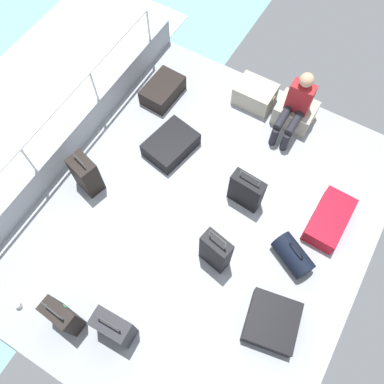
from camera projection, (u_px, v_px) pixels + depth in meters
name	position (u px, v px, depth m)	size (l,w,h in m)	color
ground_plane	(202.00, 219.00, 5.48)	(4.40, 5.20, 0.06)	gray
gunwale_port	(73.00, 142.00, 5.73)	(0.06, 5.20, 0.45)	gray
railing_port	(62.00, 119.00, 5.23)	(0.04, 4.20, 1.02)	silver
sea_wake	(14.00, 124.00, 6.55)	(12.00, 12.00, 0.01)	#6B99A8
cargo_crate_0	(255.00, 94.00, 6.18)	(0.63, 0.46, 0.34)	#9E9989
cargo_crate_1	(295.00, 113.00, 6.02)	(0.61, 0.48, 0.35)	#9E9989
passenger_seated	(296.00, 106.00, 5.62)	(0.34, 0.66, 1.05)	maroon
suitcase_0	(171.00, 145.00, 5.83)	(0.67, 0.83, 0.24)	black
suitcase_1	(246.00, 191.00, 5.30)	(0.47, 0.22, 0.73)	black
suitcase_2	(215.00, 251.00, 4.88)	(0.41, 0.26, 0.90)	black
suitcase_3	(63.00, 316.00, 4.60)	(0.42, 0.23, 0.75)	black
suitcase_4	(272.00, 322.00, 4.74)	(0.70, 0.72, 0.24)	black
suitcase_5	(86.00, 174.00, 5.39)	(0.42, 0.34, 0.74)	black
suitcase_6	(114.00, 327.00, 4.56)	(0.46, 0.26, 0.73)	black
suitcase_7	(329.00, 219.00, 5.31)	(0.45, 0.82, 0.25)	#B70C1E
suitcase_8	(163.00, 90.00, 6.26)	(0.48, 0.70, 0.26)	black
duffel_bag	(293.00, 255.00, 5.07)	(0.62, 0.51, 0.43)	black
paper_cup	(18.00, 305.00, 4.90)	(0.08, 0.08, 0.10)	white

